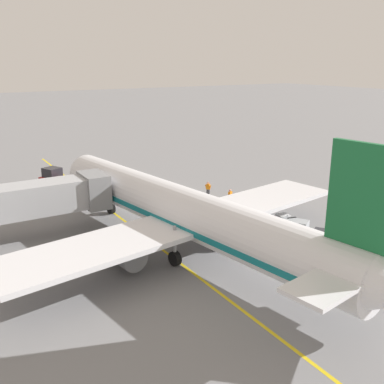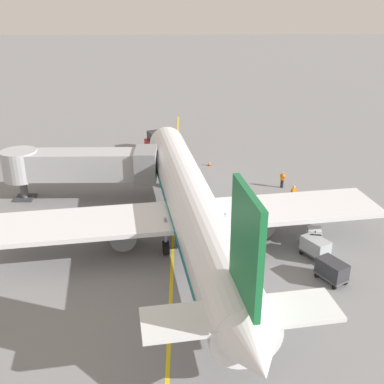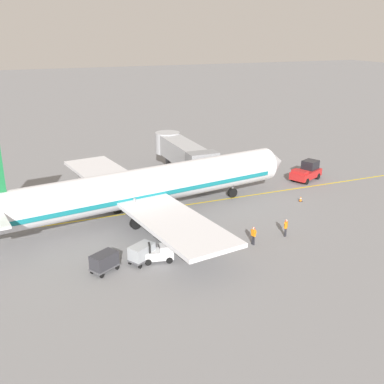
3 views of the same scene
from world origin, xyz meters
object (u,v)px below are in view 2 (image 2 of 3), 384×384
at_px(baggage_cart_front, 315,246).
at_px(safety_cone_nose_left, 209,163).
at_px(parked_airliner, 192,205).
at_px(ground_crew_wing_walker, 254,231).
at_px(baggage_cart_second_in_train, 332,269).
at_px(baggage_tug_lead, 314,240).
at_px(ground_crew_marshaller, 294,193).
at_px(ground_crew_loader, 282,179).
at_px(jet_bridge, 80,165).
at_px(pushback_tractor, 158,143).

height_order(baggage_cart_front, safety_cone_nose_left, baggage_cart_front).
height_order(parked_airliner, ground_crew_wing_walker, parked_airliner).
bearing_deg(baggage_cart_second_in_train, safety_cone_nose_left, 107.09).
relative_size(baggage_tug_lead, ground_crew_marshaller, 1.59).
distance_m(baggage_tug_lead, ground_crew_loader, 12.39).
bearing_deg(ground_crew_marshaller, ground_crew_wing_walker, -122.70).
bearing_deg(jet_bridge, safety_cone_nose_left, 35.35).
bearing_deg(baggage_cart_front, baggage_cart_second_in_train, -84.10).
bearing_deg(pushback_tractor, safety_cone_nose_left, -39.93).
bearing_deg(jet_bridge, pushback_tractor, 65.27).
bearing_deg(baggage_cart_second_in_train, baggage_cart_front, 95.90).
distance_m(baggage_cart_front, ground_crew_loader, 13.77).
xyz_separation_m(ground_crew_marshaller, safety_cone_nose_left, (-7.52, 10.36, -0.66)).
bearing_deg(baggage_cart_front, baggage_tug_lead, 77.62).
relative_size(jet_bridge, baggage_cart_front, 5.14).
distance_m(baggage_cart_second_in_train, ground_crew_wing_walker, 7.36).
bearing_deg(baggage_cart_second_in_train, ground_crew_marshaller, 88.94).
relative_size(baggage_tug_lead, baggage_cart_second_in_train, 0.95).
height_order(ground_crew_wing_walker, safety_cone_nose_left, ground_crew_wing_walker).
height_order(jet_bridge, pushback_tractor, jet_bridge).
xyz_separation_m(ground_crew_loader, ground_crew_marshaller, (0.37, -3.64, 0.00)).
height_order(parked_airliner, pushback_tractor, parked_airliner).
distance_m(ground_crew_loader, safety_cone_nose_left, 9.84).
height_order(jet_bridge, safety_cone_nose_left, jet_bridge).
xyz_separation_m(parked_airliner, ground_crew_wing_walker, (5.04, -0.16, -2.23)).
relative_size(pushback_tractor, safety_cone_nose_left, 8.33).
height_order(ground_crew_wing_walker, ground_crew_marshaller, same).
relative_size(ground_crew_loader, ground_crew_marshaller, 1.00).
bearing_deg(baggage_cart_front, safety_cone_nose_left, 108.73).
distance_m(ground_crew_marshaller, safety_cone_nose_left, 12.82).
xyz_separation_m(parked_airliner, jet_bridge, (-10.48, 8.65, 0.27)).
bearing_deg(baggage_cart_second_in_train, pushback_tractor, 115.08).
relative_size(baggage_cart_front, ground_crew_loader, 1.68).
xyz_separation_m(jet_bridge, ground_crew_loader, (20.00, 2.39, -2.50)).
xyz_separation_m(parked_airliner, baggage_cart_second_in_train, (9.64, -5.90, -2.24)).
xyz_separation_m(parked_airliner, ground_crew_loader, (9.52, 11.03, -2.23)).
distance_m(pushback_tractor, ground_crew_wing_walker, 24.80).
height_order(jet_bridge, baggage_tug_lead, jet_bridge).
distance_m(parked_airliner, jet_bridge, 13.59).
height_order(baggage_cart_front, ground_crew_loader, ground_crew_loader).
relative_size(pushback_tractor, baggage_cart_second_in_train, 1.73).
xyz_separation_m(baggage_tug_lead, ground_crew_wing_walker, (-4.58, 1.20, 0.24)).
bearing_deg(jet_bridge, parked_airliner, -39.53).
bearing_deg(baggage_tug_lead, baggage_cart_second_in_train, -89.69).
bearing_deg(baggage_tug_lead, baggage_cart_front, -102.38).
bearing_deg(baggage_cart_front, ground_crew_loader, 89.15).
distance_m(baggage_tug_lead, safety_cone_nose_left, 20.45).
xyz_separation_m(baggage_cart_front, ground_crew_loader, (0.20, 13.77, 0.00)).
xyz_separation_m(pushback_tractor, baggage_cart_second_in_train, (13.52, -28.89, -0.15)).
bearing_deg(pushback_tractor, baggage_cart_front, -62.85).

